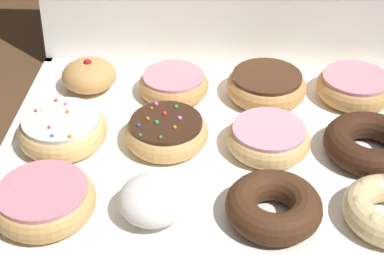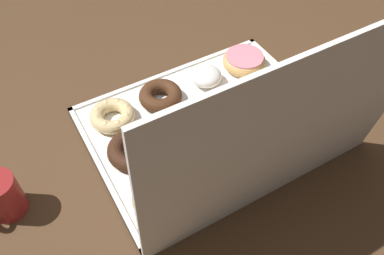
{
  "view_description": "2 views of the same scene",
  "coord_description": "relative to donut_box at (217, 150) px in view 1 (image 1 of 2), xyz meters",
  "views": [
    {
      "loc": [
        -0.0,
        -0.63,
        0.5
      ],
      "look_at": [
        -0.03,
        0.0,
        0.04
      ],
      "focal_mm": 54.82,
      "sensor_mm": 36.0,
      "label": 1
    },
    {
      "loc": [
        0.36,
        0.54,
        0.75
      ],
      "look_at": [
        0.06,
        0.02,
        0.05
      ],
      "focal_mm": 37.11,
      "sensor_mm": 36.0,
      "label": 2
    }
  ],
  "objects": [
    {
      "name": "sprinkle_donut_4",
      "position": [
        -0.21,
        0.0,
        0.03
      ],
      "size": [
        0.12,
        0.12,
        0.04
      ],
      "color": "#E5B770",
      "rests_on": "donut_box"
    },
    {
      "name": "sprinkle_donut_5",
      "position": [
        -0.07,
        0.01,
        0.02
      ],
      "size": [
        0.11,
        0.11,
        0.04
      ],
      "color": "tan",
      "rests_on": "donut_box"
    },
    {
      "name": "pink_frosted_donut_6",
      "position": [
        0.07,
        0.0,
        0.02
      ],
      "size": [
        0.11,
        0.11,
        0.04
      ],
      "color": "#E5B770",
      "rests_on": "donut_box"
    },
    {
      "name": "pink_frosted_donut_0",
      "position": [
        -0.2,
        -0.14,
        0.02
      ],
      "size": [
        0.12,
        0.12,
        0.04
      ],
      "color": "tan",
      "rests_on": "donut_box"
    },
    {
      "name": "chocolate_cake_ring_donut_2",
      "position": [
        0.07,
        -0.13,
        0.02
      ],
      "size": [
        0.11,
        0.11,
        0.04
      ],
      "color": "#472816",
      "rests_on": "donut_box"
    },
    {
      "name": "powdered_filled_donut_1",
      "position": [
        -0.07,
        -0.13,
        0.03
      ],
      "size": [
        0.08,
        0.08,
        0.05
      ],
      "color": "white",
      "rests_on": "donut_box"
    },
    {
      "name": "chocolate_frosted_donut_10",
      "position": [
        0.07,
        0.13,
        0.03
      ],
      "size": [
        0.12,
        0.12,
        0.04
      ],
      "color": "tan",
      "rests_on": "donut_box"
    },
    {
      "name": "chocolate_cake_ring_donut_7",
      "position": [
        0.2,
        -0.01,
        0.02
      ],
      "size": [
        0.12,
        0.12,
        0.04
      ],
      "color": "#381E11",
      "rests_on": "donut_box"
    },
    {
      "name": "ground_plane",
      "position": [
        0.0,
        0.0,
        -0.01
      ],
      "size": [
        3.0,
        3.0,
        0.0
      ],
      "primitive_type": "plane",
      "color": "#4C331E"
    },
    {
      "name": "pink_frosted_donut_9",
      "position": [
        -0.07,
        0.13,
        0.02
      ],
      "size": [
        0.11,
        0.11,
        0.03
      ],
      "color": "tan",
      "rests_on": "donut_box"
    },
    {
      "name": "jelly_filled_donut_8",
      "position": [
        -0.2,
        0.14,
        0.03
      ],
      "size": [
        0.08,
        0.08,
        0.05
      ],
      "color": "tan",
      "rests_on": "donut_box"
    },
    {
      "name": "donut_box",
      "position": [
        0.0,
        0.0,
        0.0
      ],
      "size": [
        0.58,
        0.44,
        0.01
      ],
      "color": "white",
      "rests_on": "ground"
    },
    {
      "name": "pink_frosted_donut_11",
      "position": [
        0.21,
        0.13,
        0.02
      ],
      "size": [
        0.12,
        0.12,
        0.04
      ],
      "color": "tan",
      "rests_on": "donut_box"
    }
  ]
}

